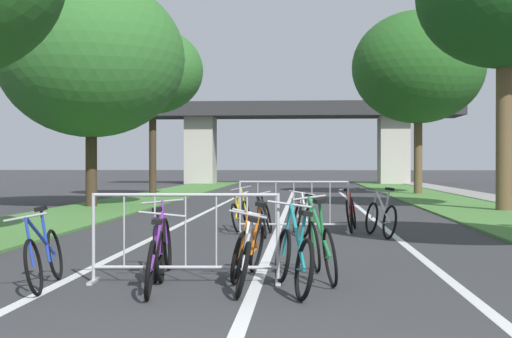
% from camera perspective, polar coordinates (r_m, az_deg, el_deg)
% --- Properties ---
extents(grass_verge_left, '(2.97, 54.81, 0.05)m').
position_cam_1_polar(grass_verge_left, '(26.95, -9.39, -2.49)').
color(grass_verge_left, '#477A38').
rests_on(grass_verge_left, ground).
extents(grass_verge_right, '(2.97, 54.81, 0.05)m').
position_cam_1_polar(grass_verge_right, '(26.72, 14.85, -2.52)').
color(grass_verge_right, '#477A38').
rests_on(grass_verge_right, ground).
extents(sidewalk_path_right, '(1.62, 54.81, 0.08)m').
position_cam_1_polar(sidewalk_path_right, '(27.24, 19.59, -2.45)').
color(sidewalk_path_right, gray).
rests_on(sidewalk_path_right, ground).
extents(lane_stripe_center, '(0.14, 31.71, 0.01)m').
position_cam_1_polar(lane_stripe_center, '(19.68, 2.27, -3.62)').
color(lane_stripe_center, silver).
rests_on(lane_stripe_center, ground).
extents(lane_stripe_right_lane, '(0.14, 31.71, 0.01)m').
position_cam_1_polar(lane_stripe_right_lane, '(19.75, 8.92, -3.61)').
color(lane_stripe_right_lane, silver).
rests_on(lane_stripe_right_lane, ground).
extents(lane_stripe_left_lane, '(0.14, 31.71, 0.01)m').
position_cam_1_polar(lane_stripe_left_lane, '(19.87, -4.33, -3.58)').
color(lane_stripe_left_lane, silver).
rests_on(lane_stripe_left_lane, ground).
extents(overpass_bridge, '(22.27, 4.06, 5.56)m').
position_cam_1_polar(overpass_bridge, '(49.15, 3.24, 3.65)').
color(overpass_bridge, '#2D2D30').
rests_on(overpass_bridge, ground).
extents(tree_left_oak_near, '(5.92, 5.92, 7.26)m').
position_cam_1_polar(tree_left_oak_near, '(23.39, -13.05, 8.64)').
color(tree_left_oak_near, '#3D2D1E').
rests_on(tree_left_oak_near, ground).
extents(tree_left_cypress_far, '(4.24, 4.24, 7.09)m').
position_cam_1_polar(tree_left_cypress_far, '(30.44, -8.27, 7.75)').
color(tree_left_cypress_far, '#3D2D1E').
rests_on(tree_left_cypress_far, ground).
extents(tree_right_pine_far, '(5.94, 5.94, 8.27)m').
position_cam_1_polar(tree_right_pine_far, '(33.17, 12.85, 7.93)').
color(tree_right_pine_far, brown).
rests_on(tree_right_pine_far, ground).
extents(crowd_barrier_nearest, '(2.25, 0.56, 1.05)m').
position_cam_1_polar(crowd_barrier_nearest, '(8.42, -5.66, -5.55)').
color(crowd_barrier_nearest, '#ADADB2').
rests_on(crowd_barrier_nearest, ground).
extents(crowd_barrier_second, '(2.23, 0.49, 1.05)m').
position_cam_1_polar(crowd_barrier_second, '(14.29, 3.04, -3.09)').
color(crowd_barrier_second, '#ADADB2').
rests_on(crowd_barrier_second, ground).
extents(bicycle_white_0, '(0.53, 1.68, 0.86)m').
position_cam_1_polar(bicycle_white_0, '(13.95, 3.72, -3.91)').
color(bicycle_white_0, black).
rests_on(bicycle_white_0, ground).
extents(bicycle_purple_1, '(0.55, 1.70, 0.94)m').
position_cam_1_polar(bicycle_purple_1, '(8.94, -7.47, -6.12)').
color(bicycle_purple_1, black).
rests_on(bicycle_purple_1, ground).
extents(bicycle_silver_2, '(0.53, 1.61, 0.95)m').
position_cam_1_polar(bicycle_silver_2, '(13.81, 9.95, -3.88)').
color(bicycle_silver_2, black).
rests_on(bicycle_silver_2, ground).
extents(bicycle_blue_3, '(0.45, 1.69, 0.90)m').
position_cam_1_polar(bicycle_blue_3, '(8.43, -16.59, -6.67)').
color(bicycle_blue_3, black).
rests_on(bicycle_blue_3, ground).
extents(bicycle_red_4, '(0.44, 1.70, 0.91)m').
position_cam_1_polar(bicycle_red_4, '(14.89, 7.60, -3.50)').
color(bicycle_red_4, black).
rests_on(bicycle_red_4, ground).
extents(bicycle_orange_5, '(0.45, 1.61, 0.93)m').
position_cam_1_polar(bicycle_orange_5, '(8.71, -0.55, -6.45)').
color(bicycle_orange_5, black).
rests_on(bicycle_orange_5, ground).
extents(bicycle_green_6, '(0.55, 1.76, 1.00)m').
position_cam_1_polar(bicycle_green_6, '(8.66, 5.24, -6.25)').
color(bicycle_green_6, black).
rests_on(bicycle_green_6, ground).
extents(bicycle_black_7, '(0.53, 1.67, 0.89)m').
position_cam_1_polar(bicycle_black_7, '(13.78, 0.70, -3.92)').
color(bicycle_black_7, black).
rests_on(bicycle_black_7, ground).
extents(bicycle_teal_8, '(0.57, 1.71, 0.98)m').
position_cam_1_polar(bicycle_teal_8, '(7.82, 3.01, -7.16)').
color(bicycle_teal_8, black).
rests_on(bicycle_teal_8, ground).
extents(bicycle_yellow_9, '(0.46, 1.71, 0.92)m').
position_cam_1_polar(bicycle_yellow_9, '(14.83, -1.21, -3.63)').
color(bicycle_yellow_9, black).
rests_on(bicycle_yellow_9, ground).
extents(bicycle_white_10, '(0.45, 1.71, 0.87)m').
position_cam_1_polar(bicycle_white_10, '(7.94, -1.11, -7.21)').
color(bicycle_white_10, black).
rests_on(bicycle_white_10, ground).
extents(bicycle_purple_11, '(0.55, 1.72, 0.85)m').
position_cam_1_polar(bicycle_purple_11, '(7.92, -8.10, -7.18)').
color(bicycle_purple_11, black).
rests_on(bicycle_purple_11, ground).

